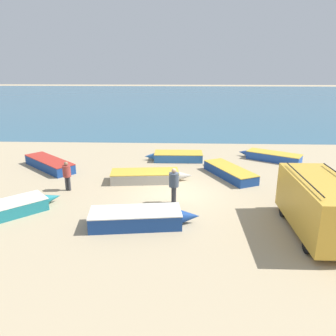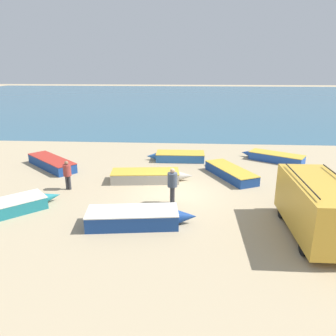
# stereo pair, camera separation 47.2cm
# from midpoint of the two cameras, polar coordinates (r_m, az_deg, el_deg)

# --- Properties ---
(ground_plane) EXTENTS (200.00, 200.00, 0.00)m
(ground_plane) POSITION_cam_midpoint_polar(r_m,az_deg,el_deg) (17.42, 0.25, -4.74)
(ground_plane) COLOR tan
(sea_water) EXTENTS (120.00, 80.00, 0.01)m
(sea_water) POSITION_cam_midpoint_polar(r_m,az_deg,el_deg) (68.43, 1.83, 12.01)
(sea_water) COLOR #33607A
(sea_water) RESTS_ON ground_plane
(parked_van) EXTENTS (2.07, 4.98, 2.42)m
(parked_van) POSITION_cam_midpoint_polar(r_m,az_deg,el_deg) (14.42, 24.08, -5.85)
(parked_van) COLOR gold
(parked_van) RESTS_ON ground_plane
(fishing_rowboat_0) EXTENTS (4.89, 1.90, 0.62)m
(fishing_rowboat_0) POSITION_cam_midpoint_polar(r_m,az_deg,el_deg) (19.41, -4.25, -1.44)
(fishing_rowboat_0) COLOR #ADA89E
(fishing_rowboat_0) RESTS_ON ground_plane
(fishing_rowboat_1) EXTENTS (3.01, 4.87, 0.59)m
(fishing_rowboat_1) POSITION_cam_midpoint_polar(r_m,az_deg,el_deg) (20.59, 9.79, -0.56)
(fishing_rowboat_1) COLOR navy
(fishing_rowboat_1) RESTS_ON ground_plane
(fishing_rowboat_2) EXTENTS (4.24, 4.08, 0.61)m
(fishing_rowboat_2) POSITION_cam_midpoint_polar(r_m,az_deg,el_deg) (16.86, -27.50, -6.52)
(fishing_rowboat_2) COLOR #1E757F
(fishing_rowboat_2) RESTS_ON ground_plane
(fishing_rowboat_3) EXTENTS (4.76, 4.42, 0.64)m
(fishing_rowboat_3) POSITION_cam_midpoint_polar(r_m,az_deg,el_deg) (23.38, -20.76, 0.78)
(fishing_rowboat_3) COLOR navy
(fishing_rowboat_3) RESTS_ON ground_plane
(fishing_rowboat_4) EXTENTS (4.81, 1.96, 0.69)m
(fishing_rowboat_4) POSITION_cam_midpoint_polar(r_m,az_deg,el_deg) (14.25, -5.90, -8.64)
(fishing_rowboat_4) COLOR navy
(fishing_rowboat_4) RESTS_ON ground_plane
(fishing_rowboat_5) EXTENTS (4.33, 3.11, 0.59)m
(fishing_rowboat_5) POSITION_cam_midpoint_polar(r_m,az_deg,el_deg) (24.72, 17.06, 1.96)
(fishing_rowboat_5) COLOR #234CA3
(fishing_rowboat_5) RESTS_ON ground_plane
(fishing_rowboat_6) EXTENTS (4.16, 1.59, 0.59)m
(fishing_rowboat_6) POSITION_cam_midpoint_polar(r_m,az_deg,el_deg) (23.62, 0.94, 2.05)
(fishing_rowboat_6) COLOR #2D66AD
(fishing_rowboat_6) RESTS_ON ground_plane
(fisherman_0) EXTENTS (0.43, 0.43, 1.64)m
(fisherman_0) POSITION_cam_midpoint_polar(r_m,az_deg,el_deg) (18.64, -17.89, -0.90)
(fisherman_0) COLOR #38383D
(fisherman_0) RESTS_ON ground_plane
(fisherman_1) EXTENTS (0.48, 0.48, 1.83)m
(fisherman_1) POSITION_cam_midpoint_polar(r_m,az_deg,el_deg) (16.05, 0.18, -2.55)
(fisherman_1) COLOR #38383D
(fisherman_1) RESTS_ON ground_plane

